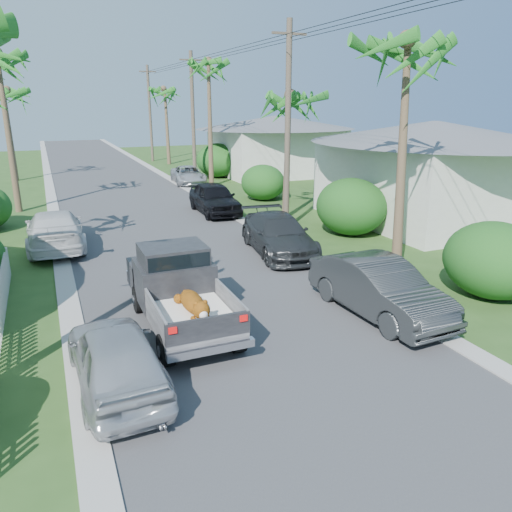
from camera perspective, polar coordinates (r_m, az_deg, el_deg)
name	(u,v)px	position (r m, az deg, el deg)	size (l,w,h in m)	color
ground	(322,404)	(10.30, 7.59, -16.44)	(120.00, 120.00, 0.00)	#2C4D1D
road	(124,195)	(33.11, -14.87, 6.81)	(8.00, 100.00, 0.02)	#38383A
curb_left	(52,199)	(32.80, -22.33, 6.03)	(0.60, 100.00, 0.06)	#A5A39E
curb_right	(189,190)	(33.96, -7.64, 7.51)	(0.60, 100.00, 0.06)	#A5A39E
pickup_truck	(177,286)	(13.40, -9.01, -3.41)	(1.98, 5.12, 2.06)	black
parked_car_rn	(379,289)	(14.13, 13.89, -3.63)	(1.64, 4.70, 1.55)	#292C2D
parked_car_rm	(278,235)	(19.41, 2.58, 2.44)	(2.05, 5.04, 1.46)	#272A2C
parked_car_rf	(214,198)	(26.54, -4.77, 6.58)	(1.89, 4.70, 1.60)	black
parked_car_rd	(188,175)	(36.59, -7.74, 9.14)	(2.05, 4.45, 1.24)	#B9BCC1
parked_car_ln	(116,357)	(10.74, -15.71, -11.11)	(1.66, 4.13, 1.41)	#B7B9BF
parked_car_lf	(55,230)	(21.53, -21.99, 2.77)	(2.15, 5.29, 1.53)	silver
palm_l_d	(4,90)	(41.36, -26.88, 16.54)	(4.40, 4.40, 7.70)	brown
palm_r_a	(412,42)	(17.23, 17.40, 22.31)	(4.40, 4.40, 8.70)	brown
palm_r_b	(288,96)	(24.92, 3.72, 17.82)	(4.40, 4.40, 7.20)	brown
palm_r_c	(208,63)	(35.07, -5.46, 21.14)	(4.40, 4.40, 9.40)	brown
palm_r_d	(165,89)	(48.58, -10.35, 18.23)	(4.40, 4.40, 8.00)	brown
shrub_r_a	(494,260)	(16.54, 25.56, -0.41)	(2.80, 3.08, 2.30)	#154C1C
shrub_r_b	(351,207)	(22.50, 10.81, 5.57)	(3.00, 3.30, 2.50)	#154C1C
shrub_r_c	(263,182)	(30.19, 0.81, 8.41)	(2.60, 2.86, 2.10)	#154C1C
shrub_r_d	(217,160)	(39.59, -4.45, 10.84)	(3.20, 3.52, 2.60)	#154C1C
house_right_near	(431,175)	(26.30, 19.33, 8.72)	(8.00, 9.00, 4.80)	silver
house_right_far	(276,147)	(41.37, 2.25, 12.29)	(9.00, 8.00, 4.60)	silver
utility_pole_b	(288,127)	(22.71, 3.64, 14.47)	(1.60, 0.26, 9.00)	brown
utility_pole_c	(193,118)	(36.74, -7.21, 15.43)	(1.60, 0.26, 9.00)	brown
utility_pole_d	(150,113)	(51.33, -12.02, 15.68)	(1.60, 0.26, 9.00)	brown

